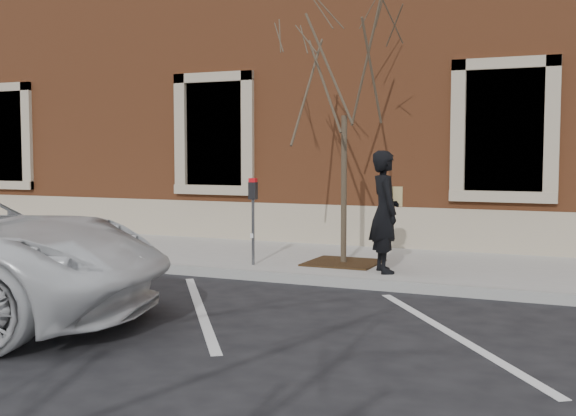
% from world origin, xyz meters
% --- Properties ---
extents(ground, '(120.00, 120.00, 0.00)m').
position_xyz_m(ground, '(0.00, 0.00, 0.00)').
color(ground, '#28282B').
rests_on(ground, ground).
extents(sidewalk_near, '(40.00, 3.50, 0.15)m').
position_xyz_m(sidewalk_near, '(0.00, 1.75, 0.07)').
color(sidewalk_near, '#BAB7AF').
rests_on(sidewalk_near, ground).
extents(curb_near, '(40.00, 0.12, 0.15)m').
position_xyz_m(curb_near, '(0.00, -0.05, 0.07)').
color(curb_near, '#9E9E99').
rests_on(curb_near, ground).
extents(parking_stripes, '(28.00, 4.40, 0.01)m').
position_xyz_m(parking_stripes, '(0.00, -2.20, 0.00)').
color(parking_stripes, silver).
rests_on(parking_stripes, ground).
extents(building_civic, '(40.00, 8.62, 8.00)m').
position_xyz_m(building_civic, '(0.00, 7.74, 4.00)').
color(building_civic, brown).
rests_on(building_civic, ground).
extents(man, '(0.75, 0.82, 1.88)m').
position_xyz_m(man, '(1.61, 0.64, 1.09)').
color(man, black).
rests_on(man, sidewalk_near).
extents(parking_meter, '(0.13, 0.10, 1.43)m').
position_xyz_m(parking_meter, '(-0.57, 0.47, 1.14)').
color(parking_meter, '#595B60').
rests_on(parking_meter, sidewalk_near).
extents(tree_grate, '(1.16, 1.16, 0.03)m').
position_xyz_m(tree_grate, '(0.74, 1.22, 0.16)').
color(tree_grate, '#392312').
rests_on(tree_grate, sidewalk_near).
extents(sapling, '(2.68, 2.68, 4.47)m').
position_xyz_m(sapling, '(0.74, 1.22, 3.27)').
color(sapling, '#4B3B2D').
rests_on(sapling, sidewalk_near).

